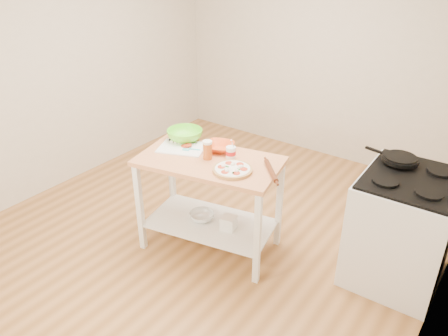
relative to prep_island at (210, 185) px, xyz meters
name	(u,v)px	position (x,y,z in m)	size (l,w,h in m)	color
room_shell	(211,98)	(-0.14, 0.22, 0.70)	(4.04, 4.54, 2.74)	#A56F3C
prep_island	(210,185)	(0.00, 0.00, 0.00)	(1.31, 0.88, 0.90)	tan
gas_stove	(402,228)	(1.50, 0.60, -0.18)	(0.73, 0.85, 1.11)	silver
skillet	(399,159)	(1.33, 0.79, 0.32)	(0.45, 0.29, 0.03)	black
pizza	(233,169)	(0.28, -0.06, 0.27)	(0.32, 0.32, 0.05)	tan
cutting_board	(182,147)	(-0.33, 0.04, 0.26)	(0.48, 0.43, 0.04)	white
spatula	(191,149)	(-0.23, 0.03, 0.27)	(0.14, 0.10, 0.01)	#3FC2CB
knife	(179,141)	(-0.43, 0.11, 0.27)	(0.26, 0.12, 0.01)	silver
orange_bowl	(219,147)	(-0.04, 0.20, 0.28)	(0.26, 0.26, 0.06)	#DC501C
green_bowl	(185,135)	(-0.42, 0.18, 0.30)	(0.33, 0.33, 0.10)	#67DF2B
beer_pint	(207,150)	(-0.02, 0.00, 0.33)	(0.08, 0.08, 0.16)	#B25219
yogurt_tub	(231,152)	(0.13, 0.13, 0.30)	(0.09, 0.09, 0.18)	white
rolling_pin	(271,171)	(0.55, 0.09, 0.27)	(0.04, 0.04, 0.35)	#5A2914
shelf_glass_bowl	(202,216)	(-0.09, -0.01, -0.35)	(0.23, 0.23, 0.07)	silver
shelf_bin	(229,223)	(0.19, 0.02, -0.33)	(0.12, 0.12, 0.12)	white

